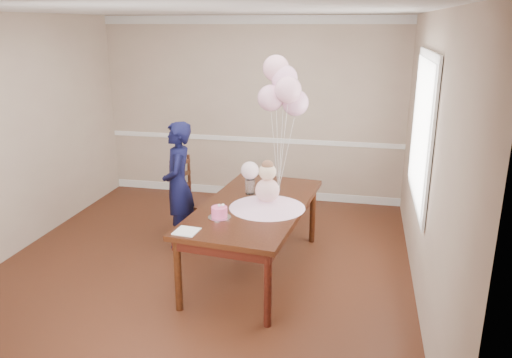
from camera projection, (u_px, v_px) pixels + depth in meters
name	position (u px, v px, depth m)	size (l,w,h in m)	color
floor	(202.00, 268.00, 5.49)	(4.50, 5.00, 0.00)	#37180D
ceiling	(192.00, 10.00, 4.69)	(4.50, 5.00, 0.02)	silver
wall_back	(251.00, 110.00, 7.42)	(4.50, 0.02, 2.70)	tan
wall_front	(52.00, 256.00, 2.76)	(4.50, 0.02, 2.70)	tan
wall_left	(5.00, 139.00, 5.55)	(0.02, 5.00, 2.70)	tan
wall_right	(428.00, 162.00, 4.63)	(0.02, 5.00, 2.70)	tan
chair_rail_trim	(251.00, 139.00, 7.55)	(4.50, 0.02, 0.07)	white
crown_molding	(251.00, 20.00, 7.03)	(4.50, 0.02, 0.12)	silver
baseboard_trim	(251.00, 192.00, 7.80)	(4.50, 0.02, 0.12)	white
window_frame	(422.00, 130.00, 5.04)	(0.02, 1.66, 1.56)	white
window_blinds	(420.00, 130.00, 5.05)	(0.01, 1.50, 1.40)	white
dining_table_top	(254.00, 207.00, 5.22)	(1.03, 2.06, 0.05)	black
table_apron	(254.00, 213.00, 5.24)	(0.93, 1.96, 0.10)	black
table_leg_fl	(178.00, 275.00, 4.60)	(0.07, 0.07, 0.72)	black
table_leg_fr	(268.00, 290.00, 4.34)	(0.07, 0.07, 0.72)	black
table_leg_bl	(245.00, 206.00, 6.32)	(0.07, 0.07, 0.72)	black
table_leg_br	(313.00, 214.00, 6.07)	(0.07, 0.07, 0.72)	black
baby_skirt	(267.00, 203.00, 5.10)	(0.78, 0.78, 0.10)	#F6B5D9
baby_torso	(267.00, 190.00, 5.06)	(0.25, 0.25, 0.25)	pink
baby_head	(267.00, 172.00, 5.00)	(0.18, 0.18, 0.18)	beige
baby_hair	(267.00, 166.00, 4.99)	(0.12, 0.12, 0.12)	brown
cake_platter	(219.00, 217.00, 4.85)	(0.23, 0.23, 0.01)	#BAB9BE
birthday_cake	(219.00, 212.00, 4.83)	(0.15, 0.15, 0.10)	#F64D8D
cake_flower_a	(219.00, 205.00, 4.81)	(0.03, 0.03, 0.03)	silver
cake_flower_b	(223.00, 205.00, 4.82)	(0.03, 0.03, 0.03)	white
rose_vase_near	(250.00, 187.00, 5.51)	(0.10, 0.10, 0.16)	white
roses_near	(250.00, 170.00, 5.46)	(0.20, 0.20, 0.20)	silver
napkin	(187.00, 231.00, 4.52)	(0.21, 0.21, 0.01)	white
balloon_weight	(279.00, 188.00, 5.69)	(0.04, 0.04, 0.02)	silver
balloon_a	(271.00, 98.00, 5.42)	(0.29, 0.29, 0.29)	#F9B0CD
balloon_b	(288.00, 90.00, 5.28)	(0.29, 0.29, 0.29)	#FFB4CE
balloon_c	(284.00, 78.00, 5.41)	(0.29, 0.29, 0.29)	#FFB4DC
balloon_d	(276.00, 68.00, 5.43)	(0.29, 0.29, 0.29)	#FFB4C7
balloon_e	(295.00, 103.00, 5.43)	(0.29, 0.29, 0.29)	#EEA9CC
balloon_ribbon_a	(275.00, 151.00, 5.58)	(0.00, 0.00, 0.87)	white
balloon_ribbon_b	(283.00, 148.00, 5.51)	(0.00, 0.00, 0.97)	white
balloon_ribbon_c	(281.00, 141.00, 5.57)	(0.00, 0.00, 1.07)	white
balloon_ribbon_d	(277.00, 136.00, 5.58)	(0.00, 0.00, 1.18)	white
balloon_ribbon_e	(287.00, 153.00, 5.58)	(0.00, 0.00, 0.81)	white
dining_chair_seat	(194.00, 202.00, 6.27)	(0.42, 0.42, 0.05)	#3A1910
chair_leg_fl	(175.00, 220.00, 6.28)	(0.04, 0.04, 0.41)	#3D2110
chair_leg_fr	(197.00, 226.00, 6.11)	(0.04, 0.04, 0.41)	#3B1910
chair_leg_bl	(192.00, 212.00, 6.56)	(0.04, 0.04, 0.41)	#3C1D10
chair_leg_br	(214.00, 217.00, 6.40)	(0.04, 0.04, 0.41)	#311B0D
chair_back_post_l	(172.00, 182.00, 6.13)	(0.04, 0.04, 0.54)	#3C1C10
chair_back_post_r	(189.00, 175.00, 6.42)	(0.04, 0.04, 0.54)	black
chair_slat_low	(181.00, 187.00, 6.31)	(0.03, 0.39, 0.05)	#34190E
chair_slat_mid	(181.00, 175.00, 6.27)	(0.03, 0.39, 0.05)	#371C0F
chair_slat_top	(180.00, 164.00, 6.22)	(0.03, 0.39, 0.05)	#3D1C10
woman	(178.00, 185.00, 5.88)	(0.55, 0.37, 1.51)	black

